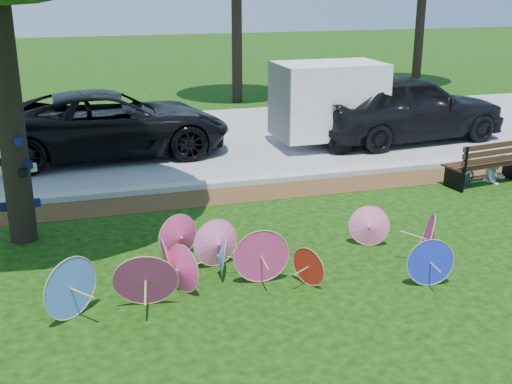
# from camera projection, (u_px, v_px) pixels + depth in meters

# --- Properties ---
(ground) EXTENTS (90.00, 90.00, 0.00)m
(ground) POSITION_uv_depth(u_px,v_px,m) (263.00, 303.00, 8.68)
(ground) COLOR black
(ground) RESTS_ON ground
(mulch_strip) EXTENTS (90.00, 1.00, 0.01)m
(mulch_strip) POSITION_uv_depth(u_px,v_px,m) (196.00, 199.00, 12.77)
(mulch_strip) COLOR #472D16
(mulch_strip) RESTS_ON ground
(curb) EXTENTS (90.00, 0.30, 0.12)m
(curb) POSITION_uv_depth(u_px,v_px,m) (189.00, 186.00, 13.39)
(curb) COLOR #B7B5AD
(curb) RESTS_ON ground
(street) EXTENTS (90.00, 8.00, 0.01)m
(street) POSITION_uv_depth(u_px,v_px,m) (160.00, 143.00, 17.18)
(street) COLOR gray
(street) RESTS_ON ground
(parasol_pile) EXTENTS (6.03, 2.22, 0.87)m
(parasol_pile) POSITION_uv_depth(u_px,v_px,m) (243.00, 257.00, 9.17)
(parasol_pile) COLOR #DA367C
(parasol_pile) RESTS_ON ground
(black_van) EXTENTS (5.89, 2.91, 1.60)m
(black_van) POSITION_uv_depth(u_px,v_px,m) (111.00, 124.00, 15.70)
(black_van) COLOR black
(black_van) RESTS_ON ground
(dark_pickup) EXTENTS (5.53, 2.63, 1.83)m
(dark_pickup) POSITION_uv_depth(u_px,v_px,m) (407.00, 107.00, 17.16)
(dark_pickup) COLOR black
(dark_pickup) RESTS_ON ground
(cargo_trailer) EXTENTS (2.67, 1.70, 2.47)m
(cargo_trailer) POSITION_uv_depth(u_px,v_px,m) (329.00, 100.00, 16.45)
(cargo_trailer) COLOR white
(cargo_trailer) RESTS_ON ground
(park_bench) EXTENTS (1.92, 0.96, 0.96)m
(park_bench) POSITION_uv_depth(u_px,v_px,m) (484.00, 162.00, 13.61)
(park_bench) COLOR black
(park_bench) RESTS_ON ground
(person_left) EXTENTS (0.44, 0.33, 1.11)m
(person_left) POSITION_uv_depth(u_px,v_px,m) (469.00, 159.00, 13.54)
(person_left) COLOR #363C49
(person_left) RESTS_ON ground
(person_right) EXTENTS (0.65, 0.55, 1.19)m
(person_right) POSITION_uv_depth(u_px,v_px,m) (497.00, 155.00, 13.72)
(person_right) COLOR silver
(person_right) RESTS_ON ground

